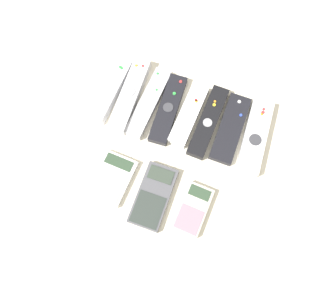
{
  "coord_description": "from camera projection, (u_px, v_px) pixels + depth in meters",
  "views": [
    {
      "loc": [
        0.09,
        -0.22,
        0.75
      ],
      "look_at": [
        0.0,
        0.03,
        0.01
      ],
      "focal_mm": 35.0,
      "sensor_mm": 36.0,
      "label": 1
    }
  ],
  "objects": [
    {
      "name": "ground_plane",
      "position": [
        164.0,
        158.0,
        0.79
      ],
      "size": [
        3.0,
        3.0,
        0.0
      ],
      "primitive_type": "plane",
      "color": "beige"
    },
    {
      "name": "remote_0",
      "position": [
        109.0,
        89.0,
        0.84
      ],
      "size": [
        0.06,
        0.18,
        0.03
      ],
      "rotation": [
        0.0,
        0.0,
        -0.03
      ],
      "color": "silver",
      "rests_on": "ground_plane"
    },
    {
      "name": "remote_1",
      "position": [
        130.0,
        95.0,
        0.84
      ],
      "size": [
        0.05,
        0.21,
        0.03
      ],
      "rotation": [
        0.0,
        0.0,
        0.05
      ],
      "color": "silver",
      "rests_on": "ground_plane"
    },
    {
      "name": "remote_2",
      "position": [
        149.0,
        103.0,
        0.83
      ],
      "size": [
        0.05,
        0.2,
        0.02
      ],
      "rotation": [
        0.0,
        0.0,
        -0.05
      ],
      "color": "#B7B7BC",
      "rests_on": "ground_plane"
    },
    {
      "name": "remote_3",
      "position": [
        168.0,
        109.0,
        0.83
      ],
      "size": [
        0.06,
        0.19,
        0.02
      ],
      "rotation": [
        0.0,
        0.0,
        0.05
      ],
      "color": "black",
      "rests_on": "ground_plane"
    },
    {
      "name": "remote_4",
      "position": [
        189.0,
        115.0,
        0.82
      ],
      "size": [
        0.05,
        0.17,
        0.02
      ],
      "rotation": [
        0.0,
        0.0,
        -0.05
      ],
      "color": "white",
      "rests_on": "ground_plane"
    },
    {
      "name": "remote_5",
      "position": [
        208.0,
        121.0,
        0.81
      ],
      "size": [
        0.05,
        0.2,
        0.02
      ],
      "rotation": [
        0.0,
        0.0,
        -0.04
      ],
      "color": "black",
      "rests_on": "ground_plane"
    },
    {
      "name": "remote_6",
      "position": [
        231.0,
        128.0,
        0.81
      ],
      "size": [
        0.06,
        0.18,
        0.02
      ],
      "rotation": [
        0.0,
        0.0,
        -0.01
      ],
      "color": "black",
      "rests_on": "ground_plane"
    },
    {
      "name": "remote_7",
      "position": [
        255.0,
        136.0,
        0.8
      ],
      "size": [
        0.06,
        0.2,
        0.03
      ],
      "rotation": [
        0.0,
        0.0,
        0.05
      ],
      "color": "white",
      "rests_on": "ground_plane"
    },
    {
      "name": "calculator_0",
      "position": [
        112.0,
        178.0,
        0.77
      ],
      "size": [
        0.09,
        0.12,
        0.01
      ],
      "rotation": [
        0.0,
        0.0,
        -0.05
      ],
      "color": "silver",
      "rests_on": "ground_plane"
    },
    {
      "name": "calculator_1",
      "position": [
        154.0,
        196.0,
        0.75
      ],
      "size": [
        0.07,
        0.15,
        0.02
      ],
      "rotation": [
        0.0,
        0.0,
        0.01
      ],
      "color": "#4C4C51",
      "rests_on": "ground_plane"
    },
    {
      "name": "calculator_2",
      "position": [
        193.0,
        209.0,
        0.74
      ],
      "size": [
        0.07,
        0.12,
        0.02
      ],
      "rotation": [
        0.0,
        0.0,
        -0.05
      ],
      "color": "beige",
      "rests_on": "ground_plane"
    }
  ]
}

